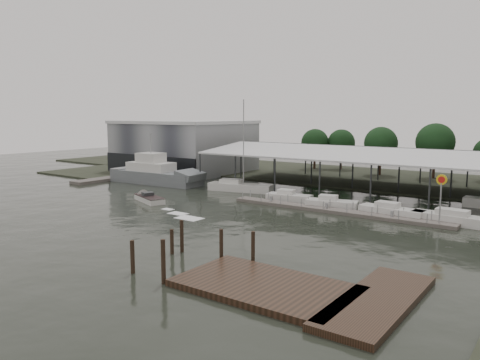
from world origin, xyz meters
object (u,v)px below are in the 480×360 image
Objects in this scene: shell_fuel_sign at (441,190)px; grey_trawler at (156,174)px; white_sailboat at (239,187)px; speedboat_underway at (148,198)px.

grey_trawler is (-47.05, 4.31, -2.35)m from shell_fuel_sign.
grey_trawler reaches higher than shell_fuel_sign.
speedboat_underway is (-5.19, -14.16, -0.26)m from white_sailboat.
shell_fuel_sign is 0.32× the size of speedboat_underway.
white_sailboat is (16.46, 1.71, -0.92)m from grey_trawler.
white_sailboat reaches higher than speedboat_underway.
white_sailboat is 0.83× the size of speedboat_underway.
shell_fuel_sign is 36.87m from speedboat_underway.
shell_fuel_sign is 0.39× the size of white_sailboat.
white_sailboat is (-30.59, 6.02, -3.27)m from shell_fuel_sign.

